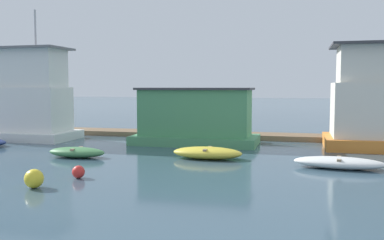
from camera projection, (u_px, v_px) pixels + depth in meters
The scene contains 10 objects.
ground_plane at pixel (196, 144), 23.85m from camera, with size 200.00×200.00×0.00m, color #385160.
dock_walkway at pixel (208, 135), 26.92m from camera, with size 33.80×2.09×0.30m, color brown.
houseboat_white at pixel (27, 99), 25.64m from camera, with size 5.67×3.37×7.69m.
houseboat_green at pixel (195, 118), 23.59m from camera, with size 6.86×3.23×3.12m.
dinghy_green at pixel (77, 152), 19.20m from camera, with size 2.67×1.18×0.46m.
dinghy_yellow at pixel (207, 153), 18.82m from camera, with size 3.11×1.40×0.53m.
dinghy_white at pixel (339, 163), 16.58m from camera, with size 3.54×1.53×0.45m.
mooring_post_far_left at pixel (191, 126), 25.83m from camera, with size 0.24×0.24×1.56m, color brown.
buoy_red at pixel (78, 172), 14.82m from camera, with size 0.44×0.44×0.44m, color red.
buoy_yellow at pixel (34, 179), 13.37m from camera, with size 0.60×0.60×0.60m, color yellow.
Camera 1 is at (5.58, -23.01, 3.17)m, focal length 40.00 mm.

